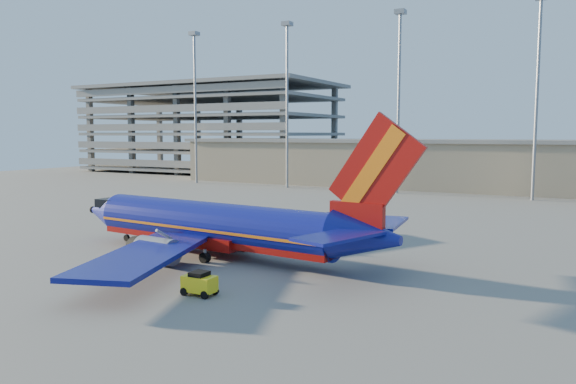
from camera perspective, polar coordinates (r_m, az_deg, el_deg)
ground at (r=47.42m, az=-0.09°, el=-5.60°), size 220.00×220.00×0.00m
terminal_building at (r=99.70m, az=21.40°, el=2.56°), size 122.00×16.00×8.50m
parking_garage at (r=142.44m, az=-7.85°, el=6.79°), size 62.00×32.00×21.40m
light_mast_row at (r=88.87m, az=17.49°, el=10.88°), size 101.60×1.60×28.65m
aircraft_main at (r=43.89m, az=-6.97°, el=-3.50°), size 32.08×30.75×10.87m
baggage_tug at (r=33.84m, az=-8.99°, el=-9.11°), size 1.98×1.21×1.42m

